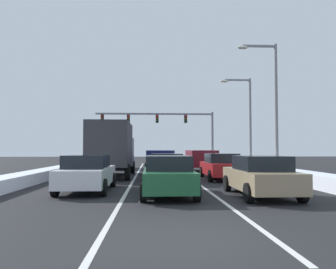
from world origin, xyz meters
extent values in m
plane|color=black|center=(0.00, 13.16, 0.00)|extent=(120.00, 120.00, 0.00)
cube|color=silver|center=(1.70, 16.45, 0.00)|extent=(0.14, 36.18, 0.01)
cube|color=silver|center=(-1.70, 16.45, 0.00)|extent=(0.14, 36.18, 0.01)
cube|color=silver|center=(7.00, 16.45, 0.32)|extent=(1.25, 36.18, 0.63)
cube|color=silver|center=(-7.00, 16.45, 0.28)|extent=(1.25, 36.18, 0.57)
cube|color=#937F60|center=(3.37, 5.83, 0.63)|extent=(1.82, 4.50, 0.70)
cube|color=black|center=(3.37, 5.68, 1.23)|extent=(1.64, 2.20, 0.55)
cube|color=red|center=(2.68, 3.63, 0.75)|extent=(0.24, 0.08, 0.14)
cube|color=red|center=(4.06, 3.63, 0.75)|extent=(0.24, 0.08, 0.14)
cylinder|color=black|center=(2.48, 7.38, 0.33)|extent=(0.22, 0.66, 0.66)
cylinder|color=black|center=(4.26, 7.38, 0.33)|extent=(0.22, 0.66, 0.66)
cylinder|color=black|center=(2.48, 4.28, 0.33)|extent=(0.22, 0.66, 0.66)
cylinder|color=black|center=(4.26, 4.28, 0.33)|extent=(0.22, 0.66, 0.66)
cube|color=maroon|center=(3.37, 12.81, 0.63)|extent=(1.82, 4.50, 0.70)
cube|color=black|center=(3.37, 12.66, 1.23)|extent=(1.64, 2.20, 0.55)
cube|color=red|center=(2.68, 10.61, 0.75)|extent=(0.24, 0.08, 0.14)
cube|color=red|center=(4.06, 10.61, 0.75)|extent=(0.24, 0.08, 0.14)
cylinder|color=black|center=(2.48, 14.36, 0.33)|extent=(0.22, 0.66, 0.66)
cylinder|color=black|center=(4.26, 14.36, 0.33)|extent=(0.22, 0.66, 0.66)
cylinder|color=black|center=(2.48, 11.26, 0.33)|extent=(0.22, 0.66, 0.66)
cylinder|color=black|center=(4.26, 11.26, 0.33)|extent=(0.22, 0.66, 0.66)
cube|color=maroon|center=(3.22, 19.74, 1.04)|extent=(1.95, 4.90, 1.25)
cube|color=black|center=(3.22, 17.33, 1.32)|extent=(1.56, 0.06, 0.55)
cube|color=red|center=(2.44, 17.34, 0.94)|extent=(0.20, 0.08, 0.28)
cube|color=red|center=(4.00, 17.34, 0.94)|extent=(0.20, 0.08, 0.28)
cylinder|color=black|center=(2.27, 21.44, 0.37)|extent=(0.25, 0.74, 0.74)
cylinder|color=black|center=(4.18, 21.44, 0.37)|extent=(0.25, 0.74, 0.74)
cylinder|color=black|center=(2.27, 18.04, 0.37)|extent=(0.25, 0.74, 0.74)
cylinder|color=black|center=(4.18, 18.04, 0.37)|extent=(0.25, 0.74, 0.74)
cube|color=#1E5633|center=(-0.07, 6.18, 0.63)|extent=(1.82, 4.50, 0.70)
cube|color=black|center=(-0.07, 6.03, 1.23)|extent=(1.64, 2.20, 0.55)
cube|color=red|center=(-0.76, 3.98, 0.75)|extent=(0.24, 0.08, 0.14)
cube|color=red|center=(0.62, 3.98, 0.75)|extent=(0.24, 0.08, 0.14)
cylinder|color=black|center=(-0.96, 7.73, 0.33)|extent=(0.22, 0.66, 0.66)
cylinder|color=black|center=(0.82, 7.73, 0.33)|extent=(0.22, 0.66, 0.66)
cylinder|color=black|center=(-0.96, 4.63, 0.33)|extent=(0.22, 0.66, 0.66)
cylinder|color=black|center=(0.82, 4.63, 0.33)|extent=(0.22, 0.66, 0.66)
cube|color=black|center=(0.12, 11.77, 0.63)|extent=(1.82, 4.50, 0.70)
cube|color=black|center=(0.12, 11.62, 1.23)|extent=(1.64, 2.20, 0.55)
cube|color=red|center=(-0.57, 9.57, 0.75)|extent=(0.24, 0.08, 0.14)
cube|color=red|center=(0.81, 9.57, 0.75)|extent=(0.24, 0.08, 0.14)
cylinder|color=black|center=(-0.77, 13.32, 0.33)|extent=(0.22, 0.66, 0.66)
cylinder|color=black|center=(1.01, 13.32, 0.33)|extent=(0.22, 0.66, 0.66)
cylinder|color=black|center=(-0.77, 10.22, 0.33)|extent=(0.22, 0.66, 0.66)
cylinder|color=black|center=(1.01, 10.22, 0.33)|extent=(0.22, 0.66, 0.66)
cube|color=navy|center=(-0.08, 18.62, 1.04)|extent=(1.95, 4.90, 1.25)
cube|color=black|center=(-0.08, 16.21, 1.32)|extent=(1.56, 0.06, 0.55)
cube|color=red|center=(-0.86, 16.22, 0.94)|extent=(0.20, 0.08, 0.28)
cube|color=red|center=(0.70, 16.22, 0.94)|extent=(0.20, 0.08, 0.28)
cylinder|color=black|center=(-1.03, 20.32, 0.37)|extent=(0.25, 0.74, 0.74)
cylinder|color=black|center=(0.88, 20.32, 0.37)|extent=(0.25, 0.74, 0.74)
cylinder|color=black|center=(-1.03, 16.92, 0.37)|extent=(0.25, 0.74, 0.74)
cylinder|color=black|center=(0.88, 16.92, 0.37)|extent=(0.25, 0.74, 0.74)
cube|color=silver|center=(-3.37, 7.64, 0.63)|extent=(1.82, 4.50, 0.70)
cube|color=black|center=(-3.37, 7.49, 1.23)|extent=(1.64, 2.20, 0.55)
cube|color=red|center=(-4.06, 5.44, 0.75)|extent=(0.24, 0.08, 0.14)
cube|color=red|center=(-2.67, 5.44, 0.75)|extent=(0.24, 0.08, 0.14)
cylinder|color=black|center=(-4.26, 9.19, 0.33)|extent=(0.22, 0.66, 0.66)
cylinder|color=black|center=(-2.48, 9.19, 0.33)|extent=(0.22, 0.66, 0.66)
cylinder|color=black|center=(-4.26, 6.09, 0.33)|extent=(0.22, 0.66, 0.66)
cylinder|color=black|center=(-2.48, 6.09, 0.33)|extent=(0.22, 0.66, 0.66)
cube|color=slate|center=(-3.17, 17.56, 1.56)|extent=(2.35, 2.20, 2.00)
cube|color=#333338|center=(-3.17, 13.96, 2.06)|extent=(2.35, 5.00, 2.60)
cylinder|color=black|center=(-4.29, 17.86, 0.46)|extent=(0.28, 0.92, 0.92)
cylinder|color=black|center=(-2.04, 17.86, 0.46)|extent=(0.28, 0.92, 0.92)
cylinder|color=black|center=(-4.29, 12.46, 0.46)|extent=(0.28, 0.92, 0.92)
cylinder|color=black|center=(-2.04, 12.46, 0.46)|extent=(0.28, 0.92, 0.92)
cube|color=#38383D|center=(-3.47, 23.37, 0.63)|extent=(1.82, 4.50, 0.70)
cube|color=black|center=(-3.47, 23.22, 1.23)|extent=(1.64, 2.20, 0.55)
cube|color=red|center=(-4.17, 21.17, 0.75)|extent=(0.24, 0.08, 0.14)
cube|color=red|center=(-2.78, 21.17, 0.75)|extent=(0.24, 0.08, 0.14)
cylinder|color=black|center=(-4.36, 24.92, 0.33)|extent=(0.22, 0.66, 0.66)
cylinder|color=black|center=(-2.58, 24.92, 0.33)|extent=(0.22, 0.66, 0.66)
cylinder|color=black|center=(-4.36, 21.82, 0.33)|extent=(0.22, 0.66, 0.66)
cylinder|color=black|center=(-2.58, 21.82, 0.33)|extent=(0.22, 0.66, 0.66)
cylinder|color=slate|center=(6.60, 32.89, 3.10)|extent=(0.28, 0.28, 6.20)
cube|color=slate|center=(-0.33, 32.89, 5.95)|extent=(13.86, 0.20, 0.20)
cube|color=black|center=(3.40, 32.89, 5.38)|extent=(0.34, 0.34, 0.95)
sphere|color=red|center=(3.40, 32.70, 5.66)|extent=(0.22, 0.22, 0.22)
sphere|color=#593F0C|center=(3.40, 32.70, 5.38)|extent=(0.22, 0.22, 0.22)
sphere|color=#0C3819|center=(3.40, 32.70, 5.09)|extent=(0.22, 0.22, 0.22)
cube|color=black|center=(0.00, 32.89, 5.38)|extent=(0.34, 0.34, 0.95)
sphere|color=red|center=(0.00, 32.70, 5.66)|extent=(0.22, 0.22, 0.22)
sphere|color=#593F0C|center=(0.00, 32.70, 5.38)|extent=(0.22, 0.22, 0.22)
sphere|color=#0C3819|center=(0.00, 32.70, 5.09)|extent=(0.22, 0.22, 0.22)
cube|color=black|center=(-3.40, 32.89, 5.38)|extent=(0.34, 0.34, 0.95)
sphere|color=red|center=(-3.40, 32.70, 5.66)|extent=(0.22, 0.22, 0.22)
sphere|color=#593F0C|center=(-3.40, 32.70, 5.38)|extent=(0.22, 0.22, 0.22)
sphere|color=#0C3819|center=(-3.40, 32.70, 5.09)|extent=(0.22, 0.22, 0.22)
cube|color=black|center=(-6.46, 32.89, 5.38)|extent=(0.34, 0.34, 0.95)
sphere|color=red|center=(-6.46, 32.70, 5.66)|extent=(0.22, 0.22, 0.22)
sphere|color=#593F0C|center=(-6.46, 32.70, 5.38)|extent=(0.22, 0.22, 0.22)
sphere|color=#0C3819|center=(-6.46, 32.70, 5.09)|extent=(0.22, 0.22, 0.22)
cylinder|color=gray|center=(7.47, 14.80, 4.35)|extent=(0.22, 0.22, 8.69)
cube|color=gray|center=(6.37, 14.80, 8.54)|extent=(2.20, 0.14, 0.14)
ellipsoid|color=#EAE5C6|center=(5.27, 14.80, 8.44)|extent=(0.70, 0.36, 0.24)
cylinder|color=gray|center=(7.73, 21.38, 3.91)|extent=(0.22, 0.22, 7.82)
cube|color=gray|center=(6.63, 21.38, 7.67)|extent=(2.20, 0.14, 0.14)
ellipsoid|color=#EAE5C6|center=(5.53, 21.38, 7.57)|extent=(0.70, 0.36, 0.24)
camera|label=1|loc=(-0.70, -6.50, 1.75)|focal=35.63mm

